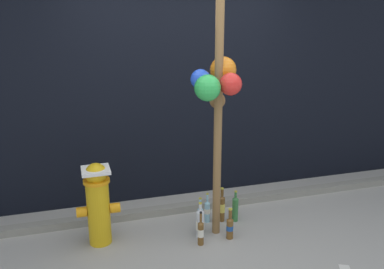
{
  "coord_description": "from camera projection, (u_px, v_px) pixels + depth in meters",
  "views": [
    {
      "loc": [
        -1.12,
        -2.75,
        2.0
      ],
      "look_at": [
        -0.17,
        0.47,
        1.05
      ],
      "focal_mm": 35.25,
      "sensor_mm": 36.0,
      "label": 1
    }
  ],
  "objects": [
    {
      "name": "bottle_3",
      "position": [
        222.0,
        207.0,
        4.03
      ],
      "size": [
        0.07,
        0.07,
        0.38
      ],
      "color": "brown",
      "rests_on": "ground_plane"
    },
    {
      "name": "bottle_1",
      "position": [
        235.0,
        208.0,
        4.03
      ],
      "size": [
        0.07,
        0.07,
        0.35
      ],
      "color": "#337038",
      "rests_on": "ground_plane"
    },
    {
      "name": "memorial_post",
      "position": [
        218.0,
        60.0,
        3.36
      ],
      "size": [
        0.53,
        0.45,
        2.99
      ],
      "color": "olive",
      "rests_on": "ground_plane"
    },
    {
      "name": "bottle_5",
      "position": [
        200.0,
        219.0,
        3.8
      ],
      "size": [
        0.06,
        0.06,
        0.38
      ],
      "color": "#93CCE0",
      "rests_on": "ground_plane"
    },
    {
      "name": "bottle_0",
      "position": [
        230.0,
        227.0,
        3.7
      ],
      "size": [
        0.07,
        0.07,
        0.32
      ],
      "color": "brown",
      "rests_on": "ground_plane"
    },
    {
      "name": "bottle_4",
      "position": [
        201.0,
        232.0,
        3.59
      ],
      "size": [
        0.06,
        0.06,
        0.34
      ],
      "color": "brown",
      "rests_on": "ground_plane"
    },
    {
      "name": "litter_1",
      "position": [
        345.0,
        267.0,
        3.27
      ],
      "size": [
        0.12,
        0.11,
        0.01
      ],
      "primitive_type": "cube",
      "rotation": [
        0.0,
        0.0,
        1.11
      ],
      "color": "silver",
      "rests_on": "ground_plane"
    },
    {
      "name": "curb_strip",
      "position": [
        192.0,
        206.0,
        4.31
      ],
      "size": [
        8.0,
        0.12,
        0.08
      ],
      "primitive_type": "cube",
      "color": "gray",
      "rests_on": "ground_plane"
    },
    {
      "name": "fire_hydrant",
      "position": [
        98.0,
        202.0,
        3.55
      ],
      "size": [
        0.4,
        0.26,
        0.81
      ],
      "color": "gold",
      "rests_on": "ground_plane"
    },
    {
      "name": "bottle_6",
      "position": [
        207.0,
        211.0,
        4.01
      ],
      "size": [
        0.06,
        0.06,
        0.33
      ],
      "color": "#93CCE0",
      "rests_on": "ground_plane"
    },
    {
      "name": "building_wall",
      "position": [
        179.0,
        72.0,
        4.41
      ],
      "size": [
        10.0,
        0.2,
        3.01
      ],
      "color": "black",
      "rests_on": "ground_plane"
    },
    {
      "name": "bottle_2",
      "position": [
        200.0,
        223.0,
        3.71
      ],
      "size": [
        0.08,
        0.08,
        0.37
      ],
      "color": "silver",
      "rests_on": "ground_plane"
    },
    {
      "name": "ground_plane",
      "position": [
        224.0,
        259.0,
        3.39
      ],
      "size": [
        14.0,
        14.0,
        0.0
      ],
      "primitive_type": "plane",
      "color": "#9E9B93"
    }
  ]
}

